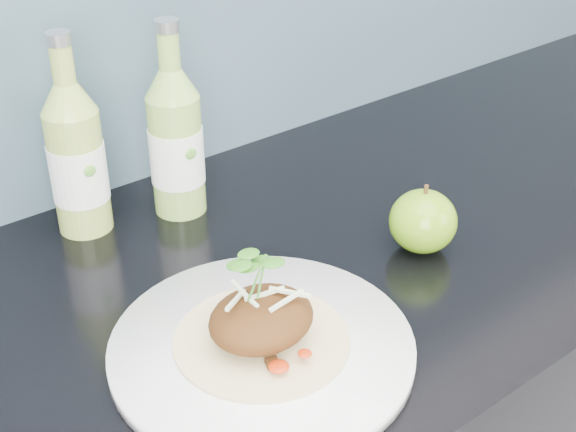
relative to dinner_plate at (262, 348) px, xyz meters
name	(u,v)px	position (x,y,z in m)	size (l,w,h in m)	color
dinner_plate	(262,348)	(0.00, 0.00, 0.00)	(0.35, 0.35, 0.02)	white
pork_taco	(261,317)	(0.00, 0.00, 0.04)	(0.17, 0.17, 0.10)	tan
green_apple	(423,221)	(0.26, 0.04, 0.03)	(0.09, 0.09, 0.08)	#47800E
cider_bottle_left	(77,159)	(-0.03, 0.32, 0.09)	(0.07, 0.07, 0.25)	#99B049
cider_bottle_right	(176,142)	(0.09, 0.29, 0.09)	(0.09, 0.09, 0.25)	#87B24A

